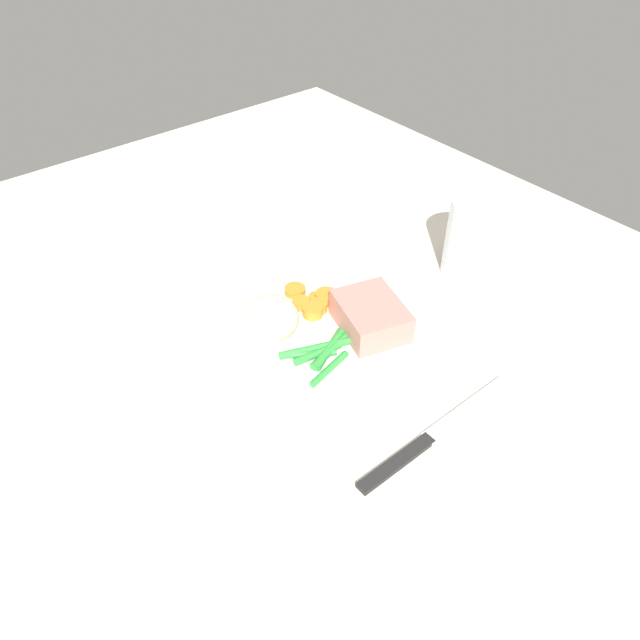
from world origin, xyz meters
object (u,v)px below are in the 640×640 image
at_px(water_glass, 476,243).
at_px(napkin, 260,200).
at_px(knife, 435,434).
at_px(dinner_plate, 320,332).
at_px(meat_portion, 371,316).
at_px(fork, 227,261).

height_order(water_glass, napkin, water_glass).
relative_size(knife, water_glass, 1.98).
xyz_separation_m(knife, water_glass, (-0.15, 0.23, 0.04)).
bearing_deg(napkin, knife, -14.23).
bearing_deg(water_glass, dinner_plate, -96.71).
bearing_deg(meat_portion, knife, -17.67).
relative_size(meat_portion, fork, 0.49).
height_order(meat_portion, water_glass, water_glass).
xyz_separation_m(knife, napkin, (-0.46, 0.12, 0.01)).
xyz_separation_m(dinner_plate, fork, (-0.19, -0.00, -0.01)).
xyz_separation_m(meat_portion, napkin, (-0.31, 0.07, -0.02)).
distance_m(dinner_plate, fork, 0.19).
distance_m(dinner_plate, knife, 0.18).
relative_size(fork, knife, 0.81).
bearing_deg(knife, meat_portion, 157.86).
xyz_separation_m(dinner_plate, knife, (0.18, -0.00, -0.01)).
height_order(dinner_plate, water_glass, water_glass).
bearing_deg(knife, dinner_plate, 174.62).
bearing_deg(meat_portion, water_glass, 92.85).
bearing_deg(napkin, fork, -52.39).
relative_size(dinner_plate, knife, 1.31).
height_order(fork, napkin, napkin).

